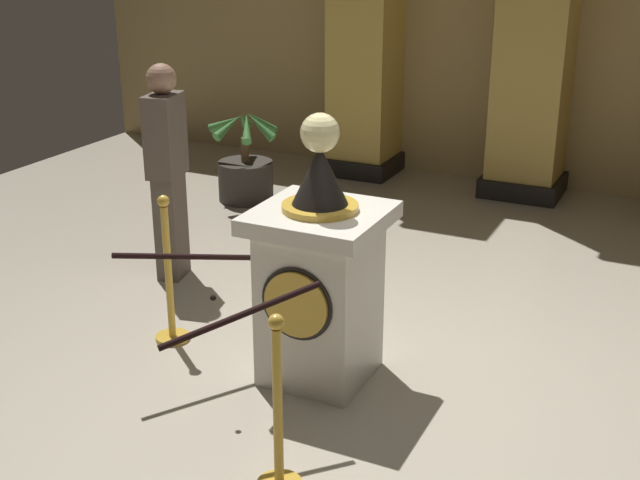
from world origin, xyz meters
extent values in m
plane|color=#B2A893|center=(0.00, 0.00, 0.00)|extent=(11.14, 11.14, 0.00)
cube|color=silver|center=(-0.28, -0.10, 0.51)|extent=(0.62, 0.62, 1.02)
cube|color=silver|center=(-0.28, -0.10, 1.07)|extent=(0.77, 0.77, 0.10)
cylinder|color=gold|center=(-0.28, -0.43, 0.63)|extent=(0.41, 0.03, 0.41)
cylinder|color=black|center=(-0.28, -0.42, 0.63)|extent=(0.46, 0.01, 0.46)
cylinder|color=gold|center=(-0.28, -0.10, 1.14)|extent=(0.46, 0.46, 0.04)
cone|color=black|center=(-0.28, -0.10, 1.34)|extent=(0.34, 0.34, 0.36)
cylinder|color=gold|center=(-0.28, -0.10, 1.51)|extent=(0.03, 0.03, 0.06)
sphere|color=beige|center=(-0.28, -0.10, 1.59)|extent=(0.23, 0.23, 0.23)
cylinder|color=gold|center=(-1.42, -0.12, 0.01)|extent=(0.24, 0.24, 0.03)
cylinder|color=gold|center=(-1.42, -0.12, 0.49)|extent=(0.05, 0.05, 0.98)
sphere|color=gold|center=(-1.42, -0.12, 1.02)|extent=(0.08, 0.08, 0.08)
cylinder|color=gold|center=(0.04, -1.24, 0.46)|extent=(0.05, 0.05, 0.91)
sphere|color=gold|center=(0.04, -1.24, 0.95)|extent=(0.08, 0.08, 0.08)
cylinder|color=black|center=(-1.05, -0.40, 0.79)|extent=(0.59, 0.75, 0.22)
cylinder|color=black|center=(-0.33, -0.96, 0.79)|extent=(0.59, 0.75, 0.22)
sphere|color=black|center=(-0.69, -0.68, 0.70)|extent=(0.04, 0.04, 0.04)
cube|color=black|center=(-1.86, 4.32, 0.10)|extent=(0.78, 0.78, 0.20)
cube|color=gold|center=(-1.86, 4.32, 1.92)|extent=(0.67, 0.67, 3.84)
cube|color=black|center=(0.00, 4.32, 0.10)|extent=(0.81, 0.81, 0.20)
cube|color=gold|center=(0.00, 4.32, 1.92)|extent=(0.71, 0.71, 3.84)
cylinder|color=#2D2823|center=(-2.55, 2.82, 0.20)|extent=(0.57, 0.57, 0.41)
cylinder|color=brown|center=(-2.55, 2.82, 0.54)|extent=(0.08, 0.08, 0.25)
cone|color=#387533|center=(-2.36, 2.81, 0.81)|extent=(0.37, 0.12, 0.31)
cone|color=#387533|center=(-2.44, 2.97, 0.81)|extent=(0.27, 0.34, 0.34)
cone|color=#387533|center=(-2.65, 2.98, 0.81)|extent=(0.25, 0.37, 0.31)
cone|color=#387533|center=(-2.74, 2.78, 0.81)|extent=(0.40, 0.18, 0.25)
cone|color=#387533|center=(-2.63, 2.65, 0.81)|extent=(0.22, 0.38, 0.29)
cone|color=#387533|center=(-2.43, 2.67, 0.81)|extent=(0.28, 0.34, 0.33)
cube|color=brown|center=(-2.06, 0.82, 0.43)|extent=(0.23, 0.31, 0.86)
cube|color=brown|center=(-2.06, 0.82, 1.18)|extent=(0.29, 0.40, 0.64)
sphere|color=#997056|center=(-2.06, 0.82, 1.62)|extent=(0.23, 0.23, 0.23)
camera|label=1|loc=(1.80, -4.39, 2.75)|focal=47.28mm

